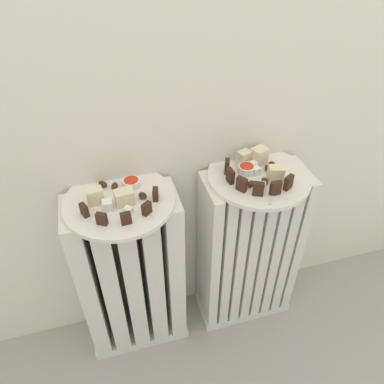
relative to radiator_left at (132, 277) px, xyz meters
name	(u,v)px	position (x,y,z in m)	size (l,w,h in m)	color
radiator_left	(132,277)	(0.00, 0.00, 0.00)	(0.32, 0.16, 0.61)	silver
radiator_right	(248,251)	(0.39, 0.00, 0.00)	(0.32, 0.16, 0.61)	silver
plate_left	(119,201)	(0.00, 0.00, 0.31)	(0.29, 0.29, 0.01)	silver
plate_right	(259,176)	(0.39, 0.00, 0.31)	(0.29, 0.29, 0.01)	silver
dark_cake_slice_left_0	(84,210)	(-0.09, -0.04, 0.34)	(0.03, 0.01, 0.03)	#382114
dark_cake_slice_left_1	(102,219)	(-0.05, -0.08, 0.34)	(0.03, 0.01, 0.03)	#382114
dark_cake_slice_left_2	(126,218)	(0.01, -0.09, 0.34)	(0.03, 0.01, 0.03)	#382114
dark_cake_slice_left_3	(147,209)	(0.06, -0.07, 0.34)	(0.03, 0.01, 0.03)	#382114
dark_cake_slice_left_4	(155,194)	(0.09, -0.03, 0.34)	(0.03, 0.01, 0.03)	#382114
marble_cake_slice_left_0	(95,196)	(-0.06, 0.00, 0.34)	(0.04, 0.03, 0.04)	beige
marble_cake_slice_left_1	(124,197)	(0.01, -0.02, 0.34)	(0.05, 0.03, 0.04)	beige
turkish_delight_left_0	(128,211)	(0.02, -0.06, 0.33)	(0.02, 0.02, 0.02)	white
turkish_delight_left_1	(108,205)	(-0.03, -0.03, 0.33)	(0.03, 0.03, 0.03)	white
medjool_date_left_0	(143,196)	(0.06, -0.01, 0.33)	(0.03, 0.02, 0.01)	#3D1E0F
medjool_date_left_1	(115,186)	(0.00, 0.05, 0.33)	(0.03, 0.02, 0.02)	#3D1E0F
medjool_date_left_2	(103,184)	(-0.03, 0.07, 0.33)	(0.03, 0.02, 0.02)	#3D1E0F
jam_bowl_left	(131,182)	(0.04, 0.05, 0.33)	(0.05, 0.05, 0.02)	white
dark_cake_slice_right_0	(227,166)	(0.31, 0.04, 0.34)	(0.03, 0.01, 0.04)	#382114
dark_cake_slice_right_1	(230,176)	(0.30, -0.01, 0.34)	(0.03, 0.01, 0.04)	#382114
dark_cake_slice_right_2	(242,184)	(0.32, -0.05, 0.34)	(0.03, 0.01, 0.04)	#382114
dark_cake_slice_right_3	(258,189)	(0.35, -0.08, 0.34)	(0.03, 0.01, 0.04)	#382114
dark_cake_slice_right_4	(276,188)	(0.40, -0.09, 0.34)	(0.03, 0.01, 0.04)	#382114
dark_cake_slice_right_5	(289,182)	(0.44, -0.08, 0.34)	(0.03, 0.01, 0.04)	#382114
marble_cake_slice_right_0	(276,173)	(0.42, -0.03, 0.34)	(0.04, 0.03, 0.04)	beige
marble_cake_slice_right_1	(244,158)	(0.37, 0.06, 0.34)	(0.04, 0.03, 0.04)	beige
marble_cake_slice_right_2	(259,156)	(0.41, 0.05, 0.35)	(0.04, 0.04, 0.05)	beige
turkish_delight_right_0	(261,186)	(0.37, -0.06, 0.33)	(0.02, 0.02, 0.02)	white
turkish_delight_right_1	(256,171)	(0.38, 0.01, 0.33)	(0.02, 0.02, 0.02)	white
turkish_delight_right_2	(253,165)	(0.39, 0.03, 0.33)	(0.02, 0.02, 0.02)	white
medjool_date_right_0	(268,168)	(0.42, 0.01, 0.33)	(0.02, 0.02, 0.02)	#3D1E0F
medjool_date_right_1	(265,181)	(0.39, -0.04, 0.33)	(0.03, 0.02, 0.01)	#3D1E0F
medjool_date_right_2	(272,164)	(0.44, 0.03, 0.33)	(0.02, 0.02, 0.02)	#3D1E0F
medjool_date_right_3	(251,184)	(0.35, -0.04, 0.33)	(0.02, 0.02, 0.02)	#3D1E0F
jam_bowl_right	(246,169)	(0.36, 0.02, 0.33)	(0.05, 0.05, 0.02)	white
fork	(272,192)	(0.39, -0.08, 0.32)	(0.06, 0.08, 0.00)	silver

